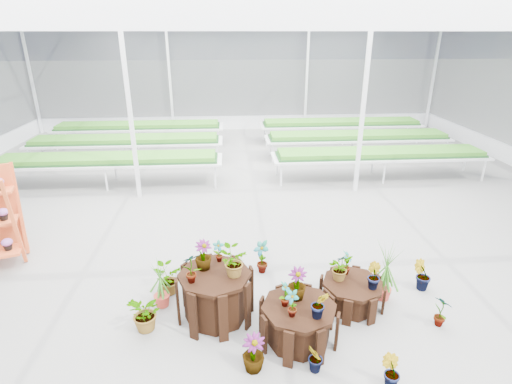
{
  "coord_description": "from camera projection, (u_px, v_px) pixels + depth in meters",
  "views": [
    {
      "loc": [
        -0.55,
        -6.27,
        4.2
      ],
      "look_at": [
        -0.04,
        0.89,
        1.3
      ],
      "focal_mm": 28.0,
      "sensor_mm": 36.0,
      "label": 1
    }
  ],
  "objects": [
    {
      "name": "plinth_mid",
      "position": [
        298.0,
        323.0,
        5.75
      ],
      "size": [
        1.45,
        1.45,
        0.59
      ],
      "primitive_type": "cylinder",
      "rotation": [
        0.0,
        0.0,
        0.38
      ],
      "color": "black",
      "rests_on": "ground"
    },
    {
      "name": "ground_plane",
      "position": [
        261.0,
        275.0,
        7.41
      ],
      "size": [
        24.0,
        24.0,
        0.0
      ],
      "primitive_type": "plane",
      "color": "gray",
      "rests_on": "ground"
    },
    {
      "name": "greenhouse_shell",
      "position": [
        262.0,
        159.0,
        6.56
      ],
      "size": [
        18.0,
        24.0,
        4.5
      ],
      "primitive_type": null,
      "color": "white",
      "rests_on": "ground"
    },
    {
      "name": "plinth_low",
      "position": [
        352.0,
        294.0,
        6.49
      ],
      "size": [
        1.33,
        1.33,
        0.45
      ],
      "primitive_type": "cylinder",
      "rotation": [
        0.0,
        0.0,
        -0.41
      ],
      "color": "black",
      "rests_on": "ground"
    },
    {
      "name": "steel_frame",
      "position": [
        262.0,
        159.0,
        6.56
      ],
      "size": [
        18.0,
        24.0,
        4.5
      ],
      "primitive_type": null,
      "color": "silver",
      "rests_on": "ground"
    },
    {
      "name": "nursery_benches",
      "position": [
        244.0,
        148.0,
        13.91
      ],
      "size": [
        16.0,
        7.0,
        0.84
      ],
      "primitive_type": null,
      "color": "silver",
      "rests_on": "ground"
    },
    {
      "name": "nursery_plants",
      "position": [
        261.0,
        284.0,
        6.29
      ],
      "size": [
        5.09,
        3.07,
        1.28
      ],
      "color": "#34741F",
      "rests_on": "ground"
    },
    {
      "name": "plinth_tall",
      "position": [
        215.0,
        295.0,
        6.19
      ],
      "size": [
        1.38,
        1.38,
        0.79
      ],
      "primitive_type": "cylinder",
      "rotation": [
        0.0,
        0.0,
        0.22
      ],
      "color": "black",
      "rests_on": "ground"
    }
  ]
}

